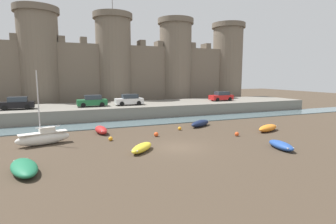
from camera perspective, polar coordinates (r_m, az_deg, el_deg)
name	(u,v)px	position (r m, az deg, el deg)	size (l,w,h in m)	color
ground_plane	(179,147)	(22.77, 2.33, -7.65)	(160.00, 160.00, 0.00)	#423528
water_channel	(140,123)	(34.23, -6.20, -2.32)	(80.00, 4.50, 0.10)	slate
quay_road	(127,110)	(41.06, -8.93, 0.51)	(61.99, 10.00, 1.76)	slate
castle	(114,66)	(50.57, -11.67, 9.75)	(57.14, 7.15, 20.29)	#706354
rowboat_near_channel_right	(101,130)	(28.73, -14.35, -3.77)	(1.44, 3.01, 0.79)	red
rowboat_midflat_centre	(24,167)	(19.15, -28.85, -10.50)	(2.39, 4.05, 0.73)	#1E6B47
rowboat_foreground_left	(142,148)	(21.47, -5.72, -7.71)	(2.71, 2.79, 0.65)	yellow
rowboat_midflat_right	(200,123)	(31.93, 7.03, -2.44)	(3.63, 2.73, 0.76)	#141E3D
rowboat_near_channel_left	(268,128)	(30.98, 20.92, -3.25)	(3.53, 2.16, 0.75)	orange
sailboat_midflat_left	(44,137)	(25.87, -25.44, -5.01)	(4.63, 2.16, 6.57)	silver
rowboat_foreground_centre	(281,145)	(24.02, 23.37, -6.63)	(1.54, 3.05, 0.66)	#234793
mooring_buoy_mid_mud	(237,134)	(27.63, 14.76, -4.66)	(0.44, 0.44, 0.44)	#E04C1E
mooring_buoy_off_centre	(156,134)	(26.55, -2.59, -4.88)	(0.46, 0.46, 0.46)	#E04C1E
mooring_buoy_near_shore	(111,139)	(25.41, -12.39, -5.70)	(0.41, 0.41, 0.41)	orange
mooring_buoy_near_channel	(180,128)	(29.60, 2.55, -3.60)	(0.40, 0.40, 0.40)	orange
car_quay_centre_west	(221,96)	(46.65, 11.53, 3.37)	(4.13, 1.95, 1.62)	red
car_quay_centre_east	(92,101)	(38.70, -16.16, 2.31)	(4.13, 1.95, 1.62)	#1E6638
car_quay_west	(17,103)	(39.24, -30.00, 1.63)	(4.13, 1.95, 1.62)	black
car_quay_east	(129,100)	(39.47, -8.43, 2.64)	(4.13, 1.95, 1.62)	silver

